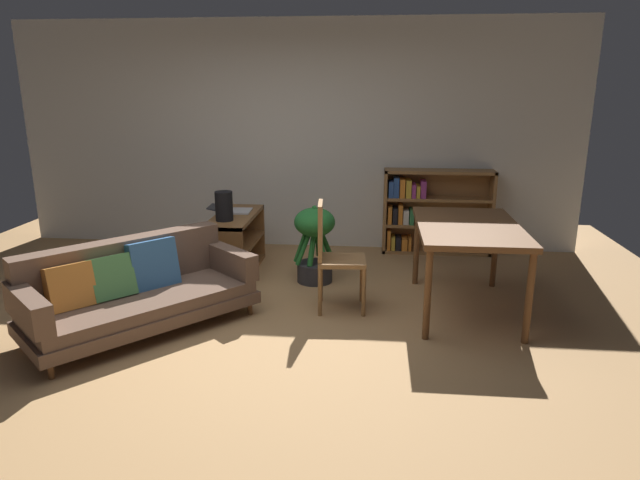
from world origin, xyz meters
The scene contains 10 objects.
ground_plane centered at (0.00, 0.00, 0.00)m, with size 8.16×8.16×0.00m, color tan.
back_wall_panel centered at (0.00, 2.70, 1.35)m, with size 6.80×0.10×2.70m, color silver.
fabric_couch centered at (-0.96, 0.06, 0.33)m, with size 1.79×1.87×0.71m.
media_console centered at (-0.49, 1.57, 0.31)m, with size 0.41×1.10×0.62m.
open_laptop centered at (-0.55, 1.72, 0.64)m, with size 0.46×0.31×0.06m.
desk_speaker centered at (-0.53, 1.31, 0.77)m, with size 0.18×0.18×0.30m.
potted_floor_plant centered at (0.39, 1.32, 0.44)m, with size 0.43×0.48×0.79m.
dining_table centered at (1.79, 0.71, 0.71)m, with size 0.87×1.39×0.79m.
dining_chair_near centered at (0.63, 0.62, 0.53)m, with size 0.44×0.41×0.97m.
bookshelf centered at (1.63, 2.53, 0.50)m, with size 1.27×0.29×1.00m.
Camera 1 is at (0.98, -4.06, 1.94)m, focal length 31.30 mm.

